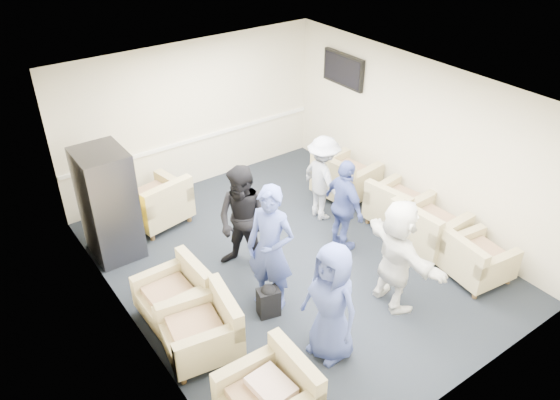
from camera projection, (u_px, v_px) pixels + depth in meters
floor at (293, 261)px, 8.38m from camera, size 6.00×6.00×0.00m
ceiling at (296, 94)px, 6.95m from camera, size 6.00×6.00×0.00m
back_wall at (193, 116)px, 9.73m from camera, size 5.00×0.02×2.70m
front_wall at (469, 305)px, 5.59m from camera, size 5.00×0.02×2.70m
left_wall at (125, 248)px, 6.43m from camera, size 0.02×6.00×2.70m
right_wall at (417, 140)px, 8.90m from camera, size 0.02×6.00×2.70m
chair_rail at (196, 139)px, 9.95m from camera, size 4.98×0.04×0.06m
tv at (343, 70)px, 9.74m from camera, size 0.10×1.00×0.58m
armchair_left_near at (272, 399)px, 5.82m from camera, size 0.90×0.90×0.71m
armchair_left_mid at (205, 331)px, 6.67m from camera, size 0.99×0.99×0.69m
armchair_left_far at (177, 296)px, 7.23m from camera, size 0.83×0.83×0.66m
armchair_right_near at (475, 261)px, 7.86m from camera, size 0.90×0.90×0.65m
armchair_right_midnear at (427, 230)px, 8.44m from camera, size 0.96×0.96×0.73m
armchair_right_midfar at (397, 207)px, 9.03m from camera, size 0.98×0.98×0.69m
armchair_right_far at (344, 180)px, 9.76m from camera, size 1.05×1.05×0.74m
armchair_corner at (158, 204)px, 9.06m from camera, size 1.08×1.08×0.74m
vending_machine at (109, 204)px, 8.13m from camera, size 0.71×0.83×1.75m
backpack at (269, 299)px, 7.27m from camera, size 0.33×0.27×0.50m
pillow at (271, 387)px, 5.71m from camera, size 0.40×0.51×0.14m
person_front_left at (331, 303)px, 6.41m from camera, size 0.60×0.85×1.62m
person_mid_left at (271, 249)px, 7.12m from camera, size 0.71×0.80×1.84m
person_back_left at (244, 221)px, 7.78m from camera, size 0.95×1.03×1.70m
person_back_right at (323, 178)px, 9.04m from camera, size 0.61×1.00×1.50m
person_mid_right at (344, 206)px, 8.28m from camera, size 0.47×0.93×1.53m
person_front_right at (397, 255)px, 7.18m from camera, size 0.70×1.57×1.63m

